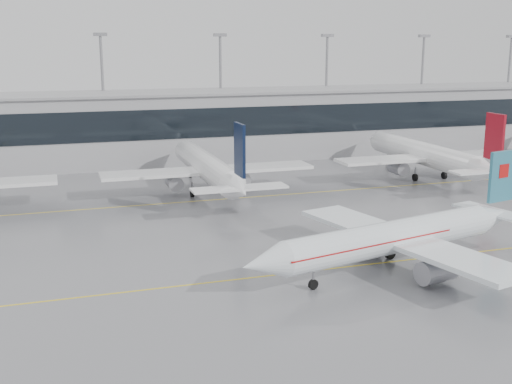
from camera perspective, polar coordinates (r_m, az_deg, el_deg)
name	(u,v)px	position (r m, az deg, el deg)	size (l,w,h in m)	color
ground	(296,273)	(59.51, 3.59, -7.17)	(320.00, 320.00, 0.00)	slate
taxi_line_main	(296,273)	(59.50, 3.59, -7.16)	(120.00, 0.25, 0.01)	yellow
taxi_line_north	(215,200)	(86.93, -3.65, -0.69)	(120.00, 0.25, 0.01)	yellow
terminal	(170,127)	(116.69, -7.61, 5.71)	(180.00, 15.00, 12.00)	#98989B
terminal_glass	(178,124)	(109.14, -6.91, 6.03)	(180.00, 0.20, 5.00)	black
terminal_roof	(169,93)	(116.08, -7.71, 8.75)	(182.00, 16.00, 0.40)	gray
light_masts	(163,84)	(121.91, -8.24, 9.46)	(156.40, 1.00, 22.60)	gray
air_canada_jet	(401,237)	(60.92, 12.79, -3.90)	(32.80, 25.80, 10.01)	white
parked_jet_c	(208,168)	(89.65, -4.27, 2.15)	(29.64, 36.96, 11.72)	white
parked_jet_d	(427,155)	(103.49, 14.93, 3.19)	(29.64, 36.96, 11.72)	white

